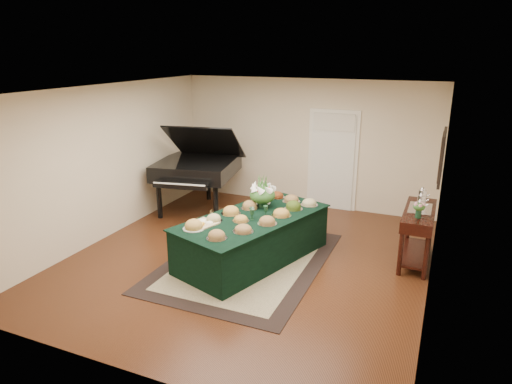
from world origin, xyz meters
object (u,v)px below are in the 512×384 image
at_px(buffet_table, 253,238).
at_px(grand_piano, 197,167).
at_px(floral_centerpiece, 262,192).
at_px(mahogany_sideboard, 418,222).

height_order(buffet_table, grand_piano, grand_piano).
bearing_deg(floral_centerpiece, mahogany_sideboard, 10.43).
bearing_deg(floral_centerpiece, grand_piano, 147.57).
relative_size(floral_centerpiece, mahogany_sideboard, 0.33).
height_order(buffet_table, floral_centerpiece, floral_centerpiece).
bearing_deg(mahogany_sideboard, floral_centerpiece, -169.57).
distance_m(buffet_table, floral_centerpiece, 0.80).
xyz_separation_m(buffet_table, floral_centerpiece, (-0.04, 0.49, 0.63)).
bearing_deg(buffet_table, mahogany_sideboard, 21.32).
distance_m(buffet_table, grand_piano, 2.73).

